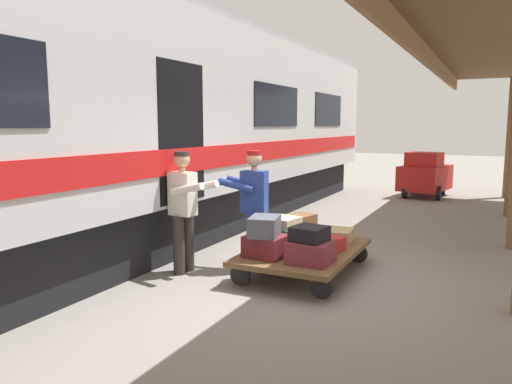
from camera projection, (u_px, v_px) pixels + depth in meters
ground_plane at (333, 287)px, 6.20m from camera, size 60.00×60.00×0.00m
train_car at (103, 125)px, 7.58m from camera, size 3.02×19.28×4.00m
luggage_cart at (304, 252)px, 6.73m from camera, size 1.38×2.13×0.35m
suitcase_burgundy_valise at (311, 252)px, 6.05m from camera, size 0.52×0.53×0.27m
suitcase_red_plastic at (326, 245)px, 6.58m from camera, size 0.46×0.51×0.19m
suitcase_olive_duffel at (299, 233)px, 7.37m from camera, size 0.46×0.55×0.17m
suitcase_teal_softside at (284, 237)px, 6.84m from camera, size 0.46×0.55×0.28m
suitcase_maroon_trunk at (266, 246)px, 6.32m from camera, size 0.53×0.51×0.28m
suitcase_tan_vintage at (338, 236)px, 7.10m from camera, size 0.44×0.53×0.19m
suitcase_black_hardshell at (309, 234)px, 6.02m from camera, size 0.46×0.46×0.19m
suitcase_brown_leather at (299, 221)px, 7.31m from camera, size 0.45×0.56×0.20m
suitcase_cream_canvas at (283, 222)px, 6.81m from camera, size 0.46×0.47×0.14m
suitcase_slate_roller at (264, 226)px, 6.27m from camera, size 0.46×0.55×0.26m
porter_in_overalls at (253, 205)px, 6.89m from camera, size 0.70×0.48×1.70m
porter_by_door at (184, 208)px, 6.67m from camera, size 0.69×0.47×1.70m
baggage_tug at (425, 175)px, 13.90m from camera, size 1.41×1.88×1.30m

